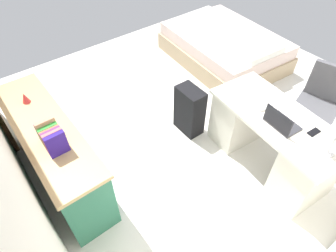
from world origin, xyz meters
TOP-DOWN VIEW (x-y plane):
  - ground_plane at (0.00, 0.00)m, footprint 5.39×5.39m
  - desk at (-0.93, -0.11)m, footprint 1.50×0.81m
  - office_chair at (-0.96, -0.91)m, footprint 0.56×0.56m
  - credenza at (0.35, 1.82)m, footprint 1.80×0.48m
  - bed at (0.90, -1.31)m, footprint 2.01×1.56m
  - suitcase_black at (0.03, 0.23)m, footprint 0.36×0.23m
  - laptop at (-1.00, 0.00)m, footprint 0.33×0.25m
  - computer_mouse at (-0.75, -0.07)m, footprint 0.07×0.11m
  - cell_phone_near_laptop at (-1.26, -0.18)m, footprint 0.08×0.14m
  - desk_lamp at (-1.43, -0.05)m, footprint 0.16×0.11m
  - book_row at (0.05, 1.82)m, footprint 0.28×0.17m
  - figurine_small at (0.78, 1.82)m, footprint 0.08×0.08m

SIDE VIEW (x-z plane):
  - ground_plane at x=0.00m, z-range 0.00..0.00m
  - bed at x=0.90m, z-range -0.05..0.53m
  - suitcase_black at x=0.03m, z-range 0.00..0.64m
  - desk at x=-0.93m, z-range 0.02..0.74m
  - credenza at x=0.35m, z-range 0.00..0.79m
  - office_chair at x=-0.96m, z-range -0.05..0.89m
  - cell_phone_near_laptop at x=-1.26m, z-range 0.73..0.74m
  - computer_mouse at x=-0.75m, z-range 0.73..0.76m
  - laptop at x=-1.00m, z-range 0.67..0.88m
  - figurine_small at x=0.78m, z-range 0.79..0.90m
  - book_row at x=0.05m, z-range 0.78..1.01m
  - desk_lamp at x=-1.43m, z-range 0.81..1.16m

